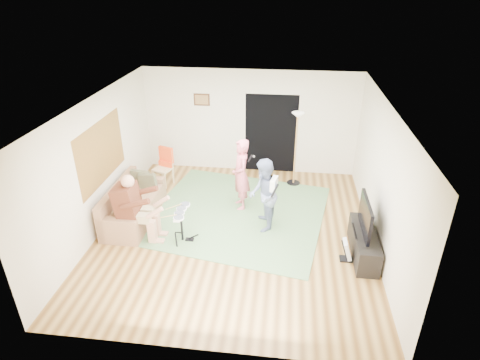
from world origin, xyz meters
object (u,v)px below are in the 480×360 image
(drum_kit, at_px, (182,227))
(dining_chair, at_px, (164,172))
(guitar_spare, at_px, (348,249))
(singer, at_px, (241,175))
(guitarist, at_px, (264,195))
(television, at_px, (366,216))
(sofa, at_px, (131,208))
(torchiere_lamp, at_px, (296,136))
(tv_cabinet, at_px, (364,244))

(drum_kit, relative_size, dining_chair, 0.75)
(drum_kit, relative_size, guitar_spare, 0.85)
(singer, height_order, guitarist, singer)
(dining_chair, distance_m, television, 5.12)
(sofa, relative_size, television, 1.94)
(guitarist, distance_m, guitar_spare, 1.93)
(sofa, distance_m, guitar_spare, 4.56)
(singer, xyz_separation_m, guitar_spare, (2.18, -1.67, -0.58))
(drum_kit, height_order, guitarist, guitarist)
(drum_kit, bearing_deg, torchiere_lamp, 51.37)
(television, bearing_deg, dining_chair, 152.32)
(guitarist, bearing_deg, drum_kit, -73.60)
(guitarist, xyz_separation_m, torchiere_lamp, (0.63, 2.09, 0.51))
(dining_chair, bearing_deg, guitarist, -13.17)
(sofa, xyz_separation_m, tv_cabinet, (4.79, -0.69, -0.02))
(singer, relative_size, torchiere_lamp, 0.87)
(sofa, bearing_deg, drum_kit, -26.77)
(tv_cabinet, bearing_deg, television, 180.00)
(singer, height_order, tv_cabinet, singer)
(guitarist, height_order, guitar_spare, guitarist)
(singer, bearing_deg, drum_kit, -53.43)
(singer, distance_m, television, 2.86)
(guitarist, distance_m, television, 2.01)
(guitar_spare, bearing_deg, tv_cabinet, 31.94)
(singer, height_order, guitar_spare, singer)
(tv_cabinet, xyz_separation_m, television, (-0.05, 0.00, 0.60))
(tv_cabinet, bearing_deg, drum_kit, 179.42)
(dining_chair, bearing_deg, tv_cabinet, -7.89)
(guitarist, bearing_deg, torchiere_lamp, 156.89)
(drum_kit, distance_m, guitar_spare, 3.19)
(television, bearing_deg, sofa, 171.77)
(guitar_spare, distance_m, tv_cabinet, 0.37)
(sofa, height_order, dining_chair, dining_chair)
(drum_kit, bearing_deg, singer, 55.25)
(guitarist, relative_size, torchiere_lamp, 0.82)
(singer, bearing_deg, dining_chair, -132.04)
(singer, distance_m, tv_cabinet, 2.96)
(guitar_spare, distance_m, dining_chair, 4.96)
(drum_kit, bearing_deg, guitar_spare, -4.18)
(singer, height_order, television, singer)
(drum_kit, xyz_separation_m, dining_chair, (-1.06, 2.33, 0.03))
(torchiere_lamp, bearing_deg, guitarist, -106.86)
(television, bearing_deg, singer, 148.93)
(guitarist, xyz_separation_m, television, (1.89, -0.69, 0.08))
(sofa, height_order, torchiere_lamp, torchiere_lamp)
(sofa, relative_size, guitarist, 1.28)
(torchiere_lamp, bearing_deg, sofa, -148.98)
(guitarist, bearing_deg, guitar_spare, 55.29)
(sofa, xyz_separation_m, guitar_spare, (4.47, -0.88, -0.03))
(dining_chair, distance_m, tv_cabinet, 5.14)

